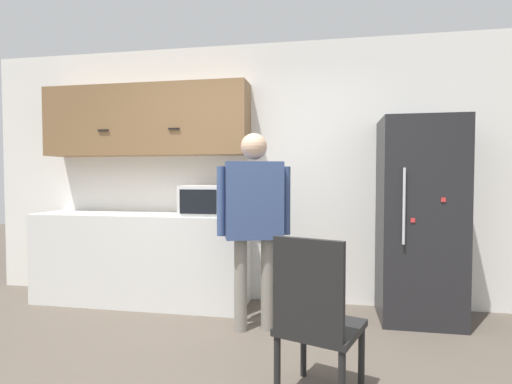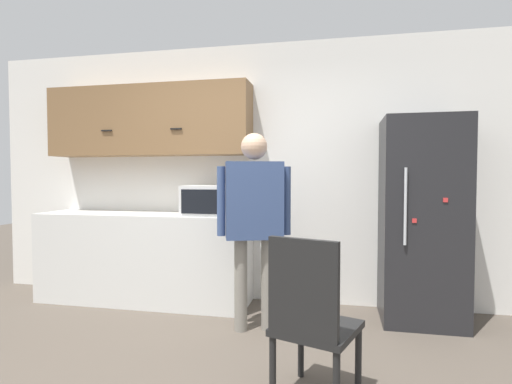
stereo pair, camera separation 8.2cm
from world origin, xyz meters
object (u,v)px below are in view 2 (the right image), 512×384
at_px(microwave, 210,200).
at_px(chair, 311,316).
at_px(refrigerator, 422,220).
at_px(person, 254,210).

height_order(microwave, chair, microwave).
xyz_separation_m(microwave, refrigerator, (1.98, 0.03, -0.16)).
bearing_deg(chair, refrigerator, -99.98).
height_order(microwave, refrigerator, refrigerator).
relative_size(refrigerator, chair, 1.88).
xyz_separation_m(person, chair, (0.55, -1.04, -0.51)).
xyz_separation_m(microwave, person, (0.55, -0.49, -0.05)).
relative_size(microwave, person, 0.31).
distance_m(person, chair, 1.28).
relative_size(person, chair, 1.71).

